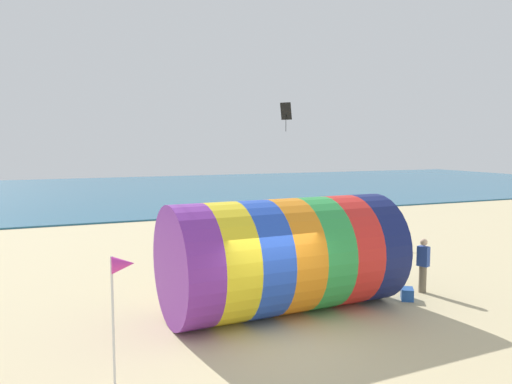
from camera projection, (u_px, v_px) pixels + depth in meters
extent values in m
plane|color=#CCBA8C|center=(278.00, 336.00, 12.53)|extent=(120.00, 120.00, 0.00)
cube|color=#236084|center=(107.00, 192.00, 49.14)|extent=(120.00, 40.00, 0.10)
cylinder|color=purple|center=(187.00, 266.00, 12.98)|extent=(1.13, 3.30, 3.25)
cylinder|color=yellow|center=(221.00, 262.00, 13.38)|extent=(1.13, 3.30, 3.25)
cylinder|color=blue|center=(253.00, 259.00, 13.79)|extent=(1.13, 3.30, 3.25)
cylinder|color=orange|center=(283.00, 256.00, 14.20)|extent=(1.13, 3.30, 3.25)
cylinder|color=green|center=(311.00, 252.00, 14.61)|extent=(1.13, 3.30, 3.25)
cylinder|color=red|center=(338.00, 249.00, 15.02)|extent=(1.13, 3.30, 3.25)
cylinder|color=navy|center=(364.00, 247.00, 15.43)|extent=(1.13, 3.30, 3.25)
cylinder|color=black|center=(376.00, 245.00, 15.64)|extent=(0.22, 2.99, 2.99)
cylinder|color=#726651|center=(423.00, 279.00, 16.13)|extent=(0.24, 0.24, 0.86)
cube|color=#2D4CA5|center=(423.00, 256.00, 16.06)|extent=(0.34, 0.42, 0.65)
sphere|color=beige|center=(424.00, 242.00, 16.02)|extent=(0.23, 0.23, 0.23)
cube|color=black|center=(286.00, 111.00, 28.82)|extent=(0.57, 0.68, 0.98)
cylinder|color=black|center=(286.00, 123.00, 28.88)|extent=(0.03, 0.03, 1.00)
cylinder|color=silver|center=(113.00, 321.00, 9.88)|extent=(0.05, 0.05, 2.62)
cone|color=#D1339E|center=(123.00, 264.00, 9.86)|extent=(0.45, 0.36, 0.36)
cube|color=#2659B2|center=(407.00, 294.00, 15.39)|extent=(0.59, 0.63, 0.36)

